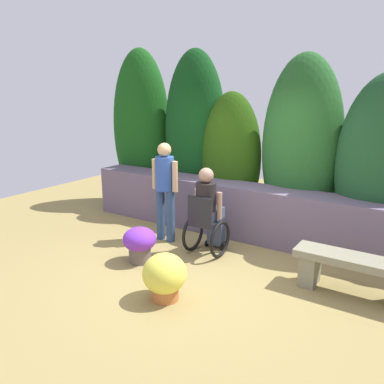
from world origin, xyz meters
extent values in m
plane|color=#97824A|center=(0.00, 0.00, 0.00)|extent=(11.49, 11.49, 0.00)
cube|color=slate|center=(0.00, 1.44, 0.45)|extent=(6.17, 0.57, 0.89)
ellipsoid|color=#164E15|center=(-2.83, 2.13, 1.62)|extent=(1.32, 0.93, 3.24)
ellipsoid|color=#0F4115|center=(-1.49, 2.15, 1.58)|extent=(1.27, 0.89, 3.17)
ellipsoid|color=#254A0D|center=(-0.63, 2.02, 1.20)|extent=(1.15, 0.80, 2.40)
ellipsoid|color=#245C24|center=(0.66, 2.04, 1.50)|extent=(1.33, 0.93, 2.99)
ellipsoid|color=#1D4B26|center=(1.92, 1.94, 1.34)|extent=(1.36, 0.95, 2.68)
cube|color=gray|center=(1.41, 0.37, 0.20)|extent=(0.20, 0.33, 0.40)
cube|color=gray|center=(1.93, 0.37, 0.45)|extent=(1.39, 0.39, 0.10)
cube|color=black|center=(-0.19, 0.46, 0.50)|extent=(0.40, 0.40, 0.06)
cube|color=black|center=(-0.19, 0.28, 0.73)|extent=(0.40, 0.04, 0.40)
cube|color=black|center=(-0.19, 0.78, 0.10)|extent=(0.28, 0.12, 0.03)
torus|color=black|center=(-0.43, 0.46, 0.28)|extent=(0.05, 0.56, 0.56)
torus|color=black|center=(0.05, 0.46, 0.28)|extent=(0.05, 0.56, 0.56)
cylinder|color=black|center=(-0.33, 0.71, 0.05)|extent=(0.03, 0.10, 0.10)
cylinder|color=black|center=(-0.05, 0.71, 0.05)|extent=(0.03, 0.10, 0.10)
cube|color=#404B68|center=(-0.19, 0.56, 0.61)|extent=(0.30, 0.40, 0.16)
cube|color=#404B68|center=(-0.19, 0.76, 0.27)|extent=(0.26, 0.14, 0.43)
cylinder|color=black|center=(-0.19, 0.44, 0.86)|extent=(0.30, 0.30, 0.50)
cylinder|color=#A37964|center=(-0.38, 0.50, 0.78)|extent=(0.08, 0.08, 0.40)
cylinder|color=#A37964|center=(0.00, 0.50, 0.78)|extent=(0.08, 0.08, 0.40)
sphere|color=#A37964|center=(-0.19, 0.44, 1.22)|extent=(0.22, 0.22, 0.22)
cylinder|color=navy|center=(-1.15, 0.58, 0.43)|extent=(0.14, 0.14, 0.85)
cylinder|color=navy|center=(-0.95, 0.58, 0.43)|extent=(0.14, 0.14, 0.85)
cylinder|color=#2E51A6|center=(-1.05, 0.58, 1.12)|extent=(0.30, 0.30, 0.54)
cylinder|color=tan|center=(-1.25, 0.58, 1.10)|extent=(0.09, 0.09, 0.48)
cylinder|color=tan|center=(-0.85, 0.58, 1.10)|extent=(0.09, 0.09, 0.48)
sphere|color=tan|center=(-1.05, 0.58, 1.50)|extent=(0.22, 0.22, 0.22)
cylinder|color=#B76732|center=(0.09, -0.95, 0.10)|extent=(0.33, 0.33, 0.20)
ellipsoid|color=#2B7B26|center=(0.09, -0.95, 0.26)|extent=(0.37, 0.37, 0.17)
ellipsoid|color=#E7DD4B|center=(0.09, -0.95, 0.33)|extent=(0.52, 0.52, 0.48)
cylinder|color=#5F5350|center=(-0.84, -0.31, 0.13)|extent=(0.32, 0.32, 0.25)
ellipsoid|color=#2D6E30|center=(-0.84, -0.31, 0.29)|extent=(0.35, 0.35, 0.12)
ellipsoid|color=purple|center=(-0.84, -0.31, 0.35)|extent=(0.48, 0.48, 0.34)
camera|label=1|loc=(2.69, -4.31, 2.41)|focal=36.90mm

